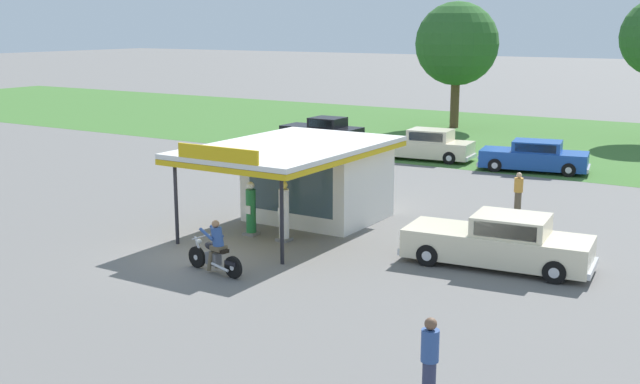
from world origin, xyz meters
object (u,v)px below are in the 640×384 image
object	(u,v)px
parked_car_back_row_centre_left	(534,157)
bystander_chatting_near_pumps	(430,359)
featured_classic_sedan	(499,243)
gas_pump_offside	(284,214)
gas_pump_nearside	(251,211)
bystander_strolling_foreground	(518,191)
motorcycle_with_rider	(215,251)
parked_car_back_row_centre_right	(423,146)
parked_car_back_row_left	(323,132)

from	to	relation	value
parked_car_back_row_centre_left	bystander_chatting_near_pumps	distance (m)	25.20
featured_classic_sedan	bystander_chatting_near_pumps	world-z (taller)	bystander_chatting_near_pumps
gas_pump_offside	parked_car_back_row_centre_left	bearing A→B (deg)	78.79
gas_pump_nearside	gas_pump_offside	size ratio (longest dim) A/B	0.92
parked_car_back_row_centre_left	bystander_strolling_foreground	bearing A→B (deg)	-77.05
motorcycle_with_rider	parked_car_back_row_centre_right	distance (m)	21.02
motorcycle_with_rider	bystander_chatting_near_pumps	world-z (taller)	bystander_chatting_near_pumps
bystander_chatting_near_pumps	bystander_strolling_foreground	bearing A→B (deg)	102.19
parked_car_back_row_centre_left	bystander_chatting_near_pumps	size ratio (longest dim) A/B	3.14
parked_car_back_row_left	motorcycle_with_rider	bearing A→B (deg)	-65.42
parked_car_back_row_centre_left	bystander_strolling_foreground	distance (m)	8.84
parked_car_back_row_centre_right	bystander_strolling_foreground	size ratio (longest dim) A/B	3.71
gas_pump_nearside	gas_pump_offside	xyz separation A→B (m)	(1.35, 0.00, 0.08)
featured_classic_sedan	parked_car_back_row_left	world-z (taller)	featured_classic_sedan
featured_classic_sedan	parked_car_back_row_centre_right	world-z (taller)	parked_car_back_row_centre_right
parked_car_back_row_left	bystander_strolling_foreground	size ratio (longest dim) A/B	3.32
parked_car_back_row_left	featured_classic_sedan	bearing A→B (deg)	-46.22
gas_pump_offside	motorcycle_with_rider	world-z (taller)	gas_pump_offside
gas_pump_nearside	parked_car_back_row_centre_right	size ratio (longest dim) A/B	0.33
parked_car_back_row_centre_right	gas_pump_offside	bearing A→B (deg)	-80.91
parked_car_back_row_centre_left	bystander_chatting_near_pumps	bearing A→B (deg)	-77.54
bystander_strolling_foreground	gas_pump_offside	bearing A→B (deg)	-123.27
motorcycle_with_rider	parked_car_back_row_left	xyz separation A→B (m)	(-10.43, 22.81, 0.06)
gas_pump_nearside	parked_car_back_row_centre_left	world-z (taller)	gas_pump_nearside
motorcycle_with_rider	bystander_strolling_foreground	xyz separation A→B (m)	(5.02, 11.92, 0.14)
parked_car_back_row_centre_right	gas_pump_nearside	bearing A→B (deg)	-85.42
bystander_chatting_near_pumps	parked_car_back_row_left	bearing A→B (deg)	125.12
bystander_chatting_near_pumps	gas_pump_nearside	bearing A→B (deg)	141.78
gas_pump_nearside	parked_car_back_row_centre_right	bearing A→B (deg)	94.58
gas_pump_offside	parked_car_back_row_left	bearing A→B (deg)	118.24
motorcycle_with_rider	gas_pump_nearside	bearing A→B (deg)	112.65
gas_pump_nearside	bystander_strolling_foreground	distance (m)	10.43
bystander_strolling_foreground	motorcycle_with_rider	bearing A→B (deg)	-112.83
bystander_chatting_near_pumps	parked_car_back_row_centre_right	bearing A→B (deg)	114.70
gas_pump_offside	motorcycle_with_rider	bearing A→B (deg)	-86.14
gas_pump_nearside	gas_pump_offside	bearing A→B (deg)	0.00
gas_pump_offside	bystander_strolling_foreground	bearing A→B (deg)	56.73
parked_car_back_row_centre_left	gas_pump_offside	bearing A→B (deg)	-101.21
parked_car_back_row_centre_right	featured_classic_sedan	bearing A→B (deg)	-58.66
parked_car_back_row_centre_right	bystander_chatting_near_pumps	bearing A→B (deg)	-65.30
motorcycle_with_rider	bystander_strolling_foreground	bearing A→B (deg)	67.17
motorcycle_with_rider	bystander_chatting_near_pumps	size ratio (longest dim) A/B	1.25
featured_classic_sedan	parked_car_back_row_left	size ratio (longest dim) A/B	1.13
motorcycle_with_rider	featured_classic_sedan	size ratio (longest dim) A/B	0.38
motorcycle_with_rider	gas_pump_offside	bearing A→B (deg)	93.86
featured_classic_sedan	bystander_chatting_near_pumps	size ratio (longest dim) A/B	3.30
gas_pump_nearside	bystander_chatting_near_pumps	world-z (taller)	gas_pump_nearside
motorcycle_with_rider	parked_car_back_row_centre_right	bearing A→B (deg)	98.13
parked_car_back_row_centre_right	parked_car_back_row_left	world-z (taller)	parked_car_back_row_centre_right
parked_car_back_row_left	bystander_strolling_foreground	distance (m)	18.90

